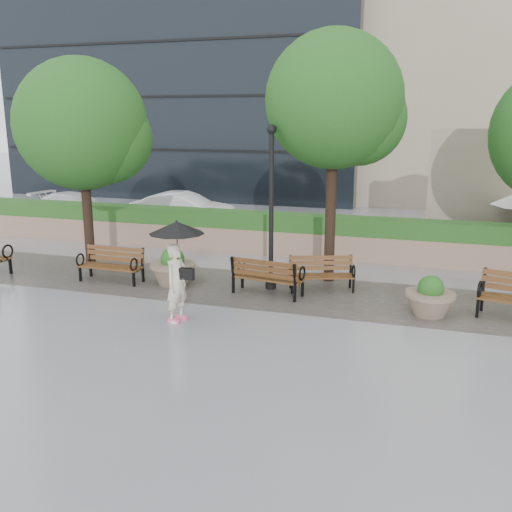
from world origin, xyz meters
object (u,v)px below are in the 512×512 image
(pedestrian, at_px, (177,262))
(planter_right, at_px, (430,300))
(car_left, at_px, (76,207))
(bench_1, at_px, (112,272))
(bench_3, at_px, (321,281))
(planter_left, at_px, (173,270))
(lamppost, at_px, (271,219))
(car_right, at_px, (184,210))
(bench_2, at_px, (267,284))

(pedestrian, bearing_deg, planter_right, -54.79)
(planter_right, relative_size, car_left, 0.26)
(bench_1, height_order, bench_3, bench_1)
(planter_left, distance_m, planter_right, 6.59)
(lamppost, relative_size, pedestrian, 1.90)
(car_right, relative_size, pedestrian, 1.92)
(car_left, bearing_deg, bench_1, -131.22)
(bench_3, bearing_deg, car_left, 131.49)
(bench_1, distance_m, lamppost, 4.63)
(planter_left, height_order, pedestrian, pedestrian)
(bench_3, height_order, planter_right, planter_right)
(lamppost, bearing_deg, bench_3, 9.48)
(bench_2, distance_m, car_right, 9.84)
(lamppost, bearing_deg, bench_1, -171.00)
(bench_3, xyz_separation_m, car_left, (-12.07, 6.85, 0.35))
(bench_2, height_order, planter_right, bench_2)
(planter_left, relative_size, car_left, 0.29)
(bench_1, xyz_separation_m, car_right, (-1.52, 8.00, 0.42))
(bench_3, height_order, lamppost, lamppost)
(car_right, bearing_deg, planter_left, -159.36)
(bench_1, bearing_deg, pedestrian, -35.34)
(planter_left, bearing_deg, bench_1, -171.35)
(bench_3, xyz_separation_m, pedestrian, (-2.55, -3.14, 1.08))
(planter_left, distance_m, pedestrian, 2.99)
(bench_2, relative_size, bench_3, 1.06)
(planter_right, xyz_separation_m, car_left, (-14.76, 7.95, 0.24))
(planter_left, relative_size, car_right, 0.29)
(bench_1, relative_size, pedestrian, 0.80)
(bench_2, xyz_separation_m, planter_left, (-2.66, 0.13, 0.11))
(pedestrian, bearing_deg, bench_3, -25.09)
(bench_2, distance_m, bench_3, 1.45)
(bench_1, height_order, planter_left, planter_left)
(car_left, bearing_deg, car_right, -78.16)
(bench_2, bearing_deg, pedestrian, 69.47)
(lamppost, bearing_deg, bench_2, -82.76)
(planter_left, bearing_deg, bench_2, -2.82)
(planter_right, relative_size, pedestrian, 0.50)
(bench_1, xyz_separation_m, pedestrian, (3.05, -2.24, 1.06))
(car_left, xyz_separation_m, pedestrian, (9.52, -9.99, 0.73))
(bench_1, bearing_deg, planter_right, -0.44)
(bench_1, distance_m, planter_left, 1.73)
(bench_3, bearing_deg, planter_left, 170.36)
(bench_1, xyz_separation_m, planter_left, (1.71, 0.26, 0.12))
(lamppost, xyz_separation_m, car_left, (-10.78, 7.06, -1.24))
(lamppost, bearing_deg, planter_left, -170.77)
(planter_right, height_order, car_left, car_left)
(bench_2, distance_m, pedestrian, 2.92)
(bench_3, distance_m, lamppost, 2.06)
(bench_3, relative_size, lamppost, 0.42)
(planter_left, relative_size, pedestrian, 0.55)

